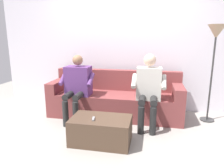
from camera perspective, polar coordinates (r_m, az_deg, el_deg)
name	(u,v)px	position (r m, az deg, el deg)	size (l,w,h in m)	color
ground_plane	(107,131)	(3.37, -1.43, -12.76)	(8.00, 8.00, 0.00)	gray
back_wall	(120,42)	(4.24, 2.21, 11.43)	(5.07, 0.06, 2.70)	silver
couch	(115,100)	(3.92, 0.88, -4.41)	(2.43, 0.74, 0.83)	brown
coffee_table	(101,130)	(2.97, -3.06, -12.61)	(0.83, 0.50, 0.36)	#4C3828
person_left_seated	(149,87)	(3.42, 10.08, -0.70)	(0.55, 0.60, 1.19)	beige
person_right_seated	(77,84)	(3.69, -9.56, 0.10)	(0.59, 0.61, 1.15)	#5B3370
remote_gray	(93,119)	(2.86, -5.16, -9.52)	(0.12, 0.03, 0.02)	gray
floor_lamp	(215,40)	(3.86, 26.65, 10.79)	(0.28, 0.28, 1.66)	#2D2D2D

